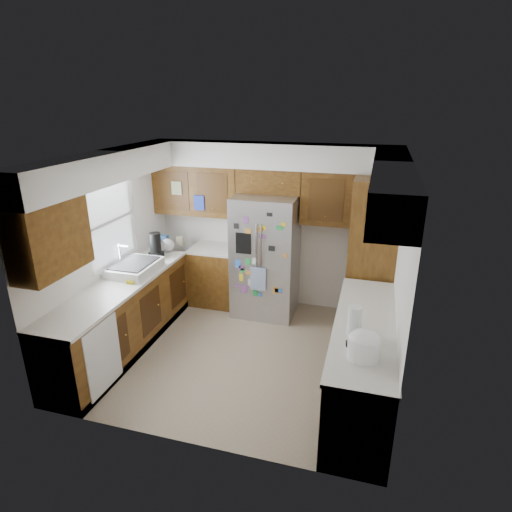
{
  "coord_description": "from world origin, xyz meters",
  "views": [
    {
      "loc": [
        1.47,
        -4.5,
        3.1
      ],
      "look_at": [
        0.1,
        0.35,
        1.22
      ],
      "focal_mm": 30.0,
      "sensor_mm": 36.0,
      "label": 1
    }
  ],
  "objects_px": {
    "rice_cooker": "(364,344)",
    "paper_towel": "(355,321)",
    "pantry": "(372,256)",
    "fridge": "(266,256)"
  },
  "relations": [
    {
      "from": "fridge",
      "to": "paper_towel",
      "type": "relative_size",
      "value": 6.01
    },
    {
      "from": "fridge",
      "to": "paper_towel",
      "type": "distance_m",
      "value": 2.39
    },
    {
      "from": "pantry",
      "to": "paper_towel",
      "type": "relative_size",
      "value": 7.18
    },
    {
      "from": "rice_cooker",
      "to": "paper_towel",
      "type": "xyz_separation_m",
      "value": [
        -0.11,
        0.38,
        0.02
      ]
    },
    {
      "from": "rice_cooker",
      "to": "paper_towel",
      "type": "distance_m",
      "value": 0.4
    },
    {
      "from": "pantry",
      "to": "rice_cooker",
      "type": "relative_size",
      "value": 7.09
    },
    {
      "from": "pantry",
      "to": "rice_cooker",
      "type": "distance_m",
      "value": 2.26
    },
    {
      "from": "pantry",
      "to": "fridge",
      "type": "xyz_separation_m",
      "value": [
        -1.5,
        0.05,
        -0.17
      ]
    },
    {
      "from": "rice_cooker",
      "to": "paper_towel",
      "type": "height_order",
      "value": "paper_towel"
    },
    {
      "from": "fridge",
      "to": "paper_towel",
      "type": "bearing_deg",
      "value": -54.22
    }
  ]
}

